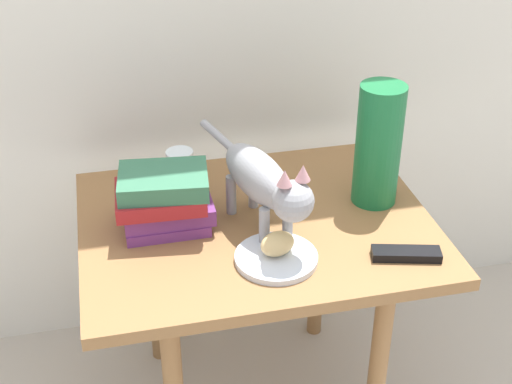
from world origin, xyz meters
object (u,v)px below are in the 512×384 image
(book_stack, at_px, (164,200))
(candle_jar, at_px, (180,168))
(plate, at_px, (276,258))
(side_table, at_px, (256,249))
(bread_roll, at_px, (277,244))
(tv_remote, at_px, (406,254))
(green_vase, at_px, (378,145))
(cat, at_px, (264,181))

(book_stack, distance_m, candle_jar, 0.21)
(plate, bearing_deg, side_table, 92.92)
(bread_roll, xyz_separation_m, tv_remote, (0.28, -0.06, -0.03))
(side_table, distance_m, green_vase, 0.38)
(book_stack, height_order, candle_jar, book_stack)
(plate, relative_size, book_stack, 0.82)
(bread_roll, relative_size, book_stack, 0.36)
(cat, height_order, book_stack, cat)
(bread_roll, xyz_separation_m, cat, (-0.00, 0.11, 0.09))
(book_stack, bearing_deg, side_table, -7.17)
(side_table, relative_size, cat, 1.77)
(tv_remote, bearing_deg, cat, 163.06)
(plate, relative_size, tv_remote, 1.21)
(candle_jar, bearing_deg, cat, -60.04)
(bread_roll, xyz_separation_m, book_stack, (-0.22, 0.18, 0.03))
(cat, distance_m, green_vase, 0.30)
(side_table, relative_size, green_vase, 2.72)
(cat, relative_size, green_vase, 1.54)
(plate, xyz_separation_m, green_vase, (0.30, 0.19, 0.14))
(plate, distance_m, bread_roll, 0.03)
(plate, bearing_deg, cat, 89.83)
(book_stack, bearing_deg, candle_jar, 72.63)
(green_vase, bearing_deg, tv_remote, -93.71)
(plate, bearing_deg, candle_jar, 111.84)
(bread_roll, bearing_deg, plate, -119.07)
(green_vase, bearing_deg, bread_roll, -147.93)
(side_table, bearing_deg, plate, -87.08)
(plate, xyz_separation_m, candle_jar, (-0.16, 0.39, 0.03))
(side_table, relative_size, plate, 4.53)
(side_table, xyz_separation_m, green_vase, (0.30, 0.03, 0.23))
(side_table, height_order, candle_jar, candle_jar)
(cat, xyz_separation_m, book_stack, (-0.22, 0.07, -0.06))
(bread_roll, bearing_deg, book_stack, 140.99)
(plate, distance_m, tv_remote, 0.28)
(candle_jar, xyz_separation_m, tv_remote, (0.43, -0.44, -0.03))
(side_table, height_order, tv_remote, tv_remote)
(plate, relative_size, cat, 0.39)
(bread_roll, distance_m, green_vase, 0.36)
(candle_jar, bearing_deg, green_vase, -23.66)
(side_table, height_order, green_vase, green_vase)
(bread_roll, distance_m, cat, 0.14)
(side_table, xyz_separation_m, cat, (0.01, -0.04, 0.21))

